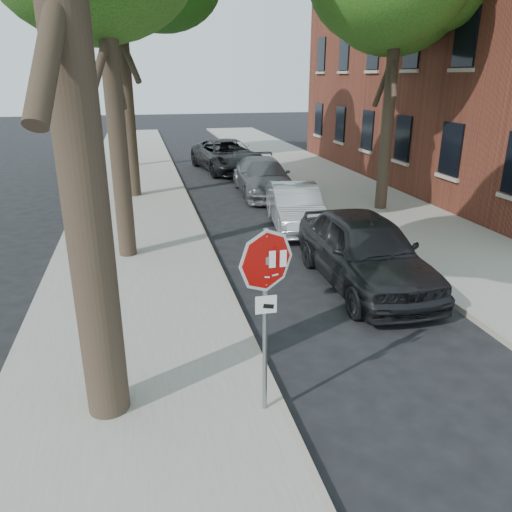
% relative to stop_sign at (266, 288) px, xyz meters
% --- Properties ---
extents(ground, '(120.00, 120.00, 0.00)m').
position_rel_stop_sign_xyz_m(ground, '(0.70, 0.03, -1.95)').
color(ground, black).
rests_on(ground, ground).
extents(sidewalk_left, '(4.00, 55.00, 0.12)m').
position_rel_stop_sign_xyz_m(sidewalk_left, '(-1.80, 12.03, -1.89)').
color(sidewalk_left, gray).
rests_on(sidewalk_left, ground).
extents(sidewalk_right, '(4.00, 55.00, 0.12)m').
position_rel_stop_sign_xyz_m(sidewalk_right, '(6.70, 12.03, -1.89)').
color(sidewalk_right, gray).
rests_on(sidewalk_right, ground).
extents(curb_left, '(0.12, 55.00, 0.13)m').
position_rel_stop_sign_xyz_m(curb_left, '(0.25, 12.03, -1.88)').
color(curb_left, '#9E9384').
rests_on(curb_left, ground).
extents(curb_right, '(0.12, 55.00, 0.13)m').
position_rel_stop_sign_xyz_m(curb_right, '(4.65, 12.03, -1.88)').
color(curb_right, '#9E9384').
rests_on(curb_right, ground).
extents(stop_sign, '(0.76, 0.34, 2.61)m').
position_rel_stop_sign_xyz_m(stop_sign, '(0.00, 0.00, 0.00)').
color(stop_sign, gray).
rests_on(stop_sign, sidewalk_left).
extents(tree_far, '(5.29, 4.91, 9.33)m').
position_rel_stop_sign_xyz_m(tree_far, '(-2.02, 21.14, 5.26)').
color(tree_far, black).
rests_on(tree_far, sidewalk_left).
extents(car_a, '(1.98, 4.83, 1.64)m').
position_rel_stop_sign_xyz_m(car_a, '(3.30, 4.04, -1.13)').
color(car_a, black).
rests_on(car_a, ground).
extents(car_b, '(1.94, 4.19, 1.33)m').
position_rel_stop_sign_xyz_m(car_b, '(3.17, 8.76, -1.28)').
color(car_b, '#AEAFB7').
rests_on(car_b, ground).
extents(car_c, '(2.20, 4.93, 1.40)m').
position_rel_stop_sign_xyz_m(car_c, '(3.30, 13.50, -1.25)').
color(car_c, '#54555A').
rests_on(car_c, ground).
extents(car_d, '(3.26, 5.80, 1.53)m').
position_rel_stop_sign_xyz_m(car_d, '(2.83, 18.97, -1.18)').
color(car_d, black).
rests_on(car_d, ground).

